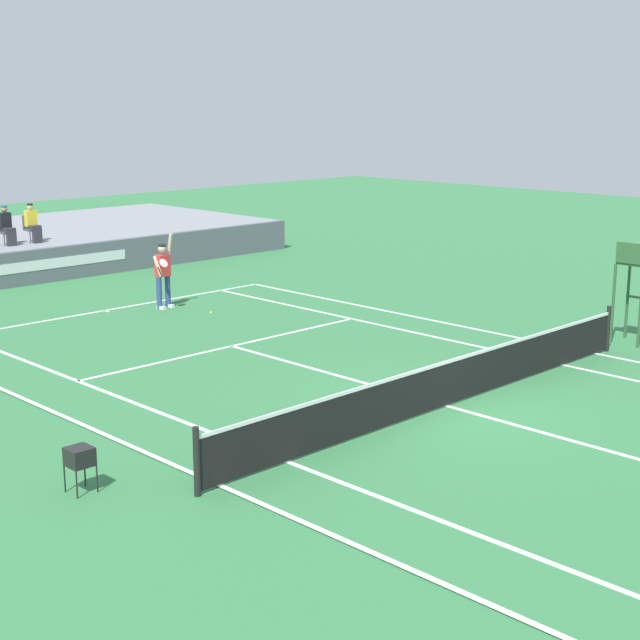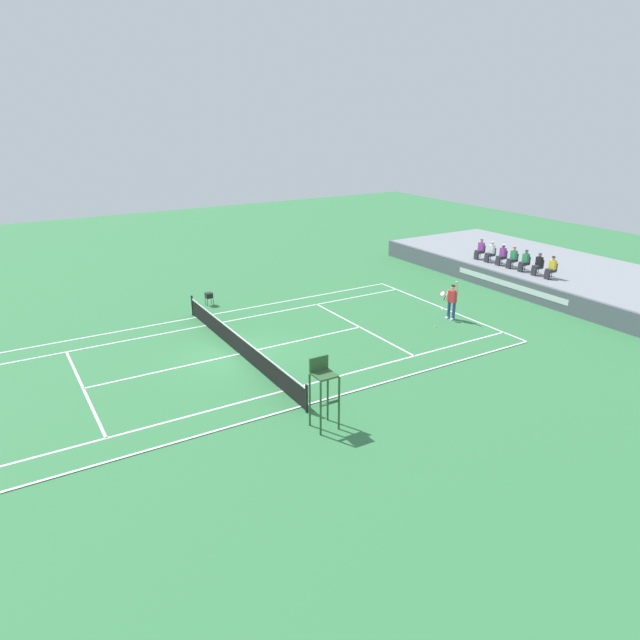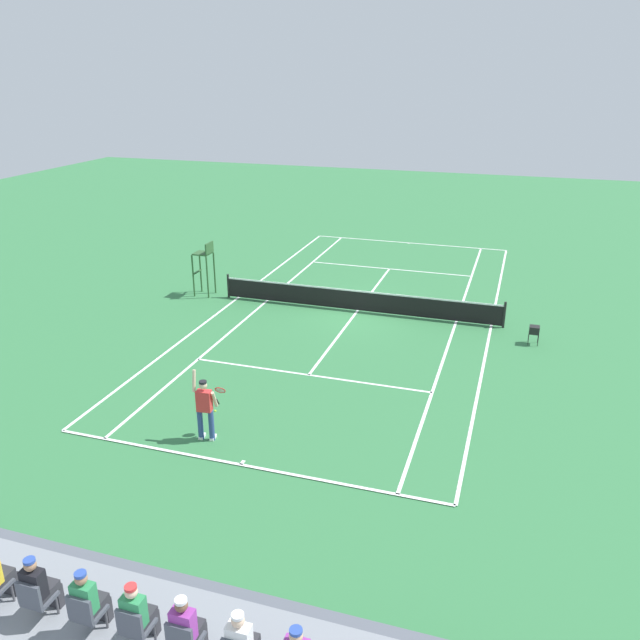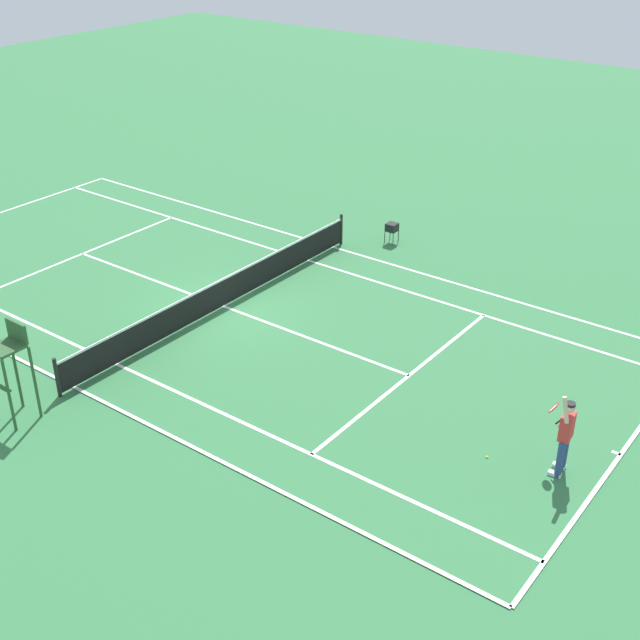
{
  "view_description": "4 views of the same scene",
  "coord_description": "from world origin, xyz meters",
  "px_view_note": "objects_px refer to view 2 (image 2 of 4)",
  "views": [
    {
      "loc": [
        -13.95,
        -10.66,
        5.69
      ],
      "look_at": [
        0.42,
        3.87,
        1.0
      ],
      "focal_mm": 54.02,
      "sensor_mm": 36.0,
      "label": 1
    },
    {
      "loc": [
        21.27,
        -8.68,
        9.86
      ],
      "look_at": [
        0.42,
        3.87,
        1.0
      ],
      "focal_mm": 31.91,
      "sensor_mm": 36.0,
      "label": 2
    },
    {
      "loc": [
        -6.29,
        24.8,
        9.6
      ],
      "look_at": [
        0.42,
        3.87,
        1.0
      ],
      "focal_mm": 36.39,
      "sensor_mm": 36.0,
      "label": 3
    },
    {
      "loc": [
        16.14,
        15.66,
        11.6
      ],
      "look_at": [
        0.42,
        3.87,
        1.0
      ],
      "focal_mm": 47.82,
      "sensor_mm": 36.0,
      "label": 4
    }
  ],
  "objects_px": {
    "spectator_seated_1": "(490,252)",
    "tennis_ball": "(435,327)",
    "spectator_seated_3": "(513,258)",
    "spectator_seated_5": "(538,265)",
    "tennis_player": "(452,301)",
    "ball_hopper": "(209,295)",
    "umpire_chair": "(323,384)",
    "spectator_seated_0": "(480,249)",
    "spectator_seated_2": "(502,255)",
    "spectator_seated_6": "(551,268)",
    "spectator_seated_4": "(525,261)"
  },
  "relations": [
    {
      "from": "spectator_seated_6",
      "to": "tennis_ball",
      "type": "distance_m",
      "value": 8.98
    },
    {
      "from": "spectator_seated_0",
      "to": "tennis_player",
      "type": "bearing_deg",
      "value": -54.2
    },
    {
      "from": "tennis_player",
      "to": "umpire_chair",
      "type": "xyz_separation_m",
      "value": [
        5.65,
        -11.03,
        0.56
      ]
    },
    {
      "from": "spectator_seated_2",
      "to": "spectator_seated_6",
      "type": "distance_m",
      "value": 3.59
    },
    {
      "from": "spectator_seated_3",
      "to": "spectator_seated_5",
      "type": "xyz_separation_m",
      "value": [
        1.84,
        0.0,
        0.0
      ]
    },
    {
      "from": "spectator_seated_1",
      "to": "spectator_seated_5",
      "type": "bearing_deg",
      "value": 0.0
    },
    {
      "from": "tennis_ball",
      "to": "spectator_seated_3",
      "type": "bearing_deg",
      "value": 109.7
    },
    {
      "from": "spectator_seated_1",
      "to": "umpire_chair",
      "type": "bearing_deg",
      "value": -61.27
    },
    {
      "from": "spectator_seated_5",
      "to": "ball_hopper",
      "type": "bearing_deg",
      "value": -114.14
    },
    {
      "from": "spectator_seated_0",
      "to": "spectator_seated_4",
      "type": "distance_m",
      "value": 3.52
    },
    {
      "from": "ball_hopper",
      "to": "spectator_seated_6",
      "type": "bearing_deg",
      "value": 63.38
    },
    {
      "from": "ball_hopper",
      "to": "spectator_seated_0",
      "type": "bearing_deg",
      "value": 79.47
    },
    {
      "from": "spectator_seated_0",
      "to": "spectator_seated_4",
      "type": "height_order",
      "value": "same"
    },
    {
      "from": "spectator_seated_1",
      "to": "spectator_seated_3",
      "type": "xyz_separation_m",
      "value": [
        1.75,
        0.0,
        0.0
      ]
    },
    {
      "from": "tennis_player",
      "to": "ball_hopper",
      "type": "height_order",
      "value": "tennis_player"
    },
    {
      "from": "spectator_seated_0",
      "to": "tennis_player",
      "type": "xyz_separation_m",
      "value": [
        5.3,
        -7.35,
        -0.72
      ]
    },
    {
      "from": "spectator_seated_0",
      "to": "spectator_seated_5",
      "type": "relative_size",
      "value": 1.0
    },
    {
      "from": "umpire_chair",
      "to": "ball_hopper",
      "type": "xyz_separation_m",
      "value": [
        -14.12,
        1.33,
        -0.98
      ]
    },
    {
      "from": "spectator_seated_4",
      "to": "spectator_seated_6",
      "type": "distance_m",
      "value": 1.86
    },
    {
      "from": "spectator_seated_0",
      "to": "spectator_seated_3",
      "type": "xyz_separation_m",
      "value": [
        2.63,
        0.0,
        0.0
      ]
    },
    {
      "from": "spectator_seated_3",
      "to": "spectator_seated_6",
      "type": "bearing_deg",
      "value": 0.0
    },
    {
      "from": "spectator_seated_3",
      "to": "tennis_player",
      "type": "xyz_separation_m",
      "value": [
        2.67,
        -7.35,
        -0.72
      ]
    },
    {
      "from": "spectator_seated_5",
      "to": "tennis_ball",
      "type": "bearing_deg",
      "value": -81.52
    },
    {
      "from": "spectator_seated_0",
      "to": "spectator_seated_2",
      "type": "xyz_separation_m",
      "value": [
        1.79,
        0.0,
        0.0
      ]
    },
    {
      "from": "spectator_seated_0",
      "to": "umpire_chair",
      "type": "xyz_separation_m",
      "value": [
        10.95,
        -18.38,
        -0.15
      ]
    },
    {
      "from": "spectator_seated_0",
      "to": "tennis_ball",
      "type": "distance_m",
      "value": 10.68
    },
    {
      "from": "spectator_seated_3",
      "to": "spectator_seated_0",
      "type": "bearing_deg",
      "value": 180.0
    },
    {
      "from": "spectator_seated_4",
      "to": "spectator_seated_2",
      "type": "bearing_deg",
      "value": 180.0
    },
    {
      "from": "tennis_player",
      "to": "umpire_chair",
      "type": "height_order",
      "value": "umpire_chair"
    },
    {
      "from": "spectator_seated_5",
      "to": "tennis_player",
      "type": "height_order",
      "value": "spectator_seated_5"
    },
    {
      "from": "spectator_seated_2",
      "to": "spectator_seated_5",
      "type": "height_order",
      "value": "same"
    },
    {
      "from": "spectator_seated_5",
      "to": "spectator_seated_4",
      "type": "bearing_deg",
      "value": 180.0
    },
    {
      "from": "tennis_ball",
      "to": "spectator_seated_5",
      "type": "bearing_deg",
      "value": 98.48
    },
    {
      "from": "spectator_seated_2",
      "to": "ball_hopper",
      "type": "bearing_deg",
      "value": -106.21
    },
    {
      "from": "tennis_player",
      "to": "spectator_seated_0",
      "type": "bearing_deg",
      "value": 125.8
    },
    {
      "from": "spectator_seated_0",
      "to": "spectator_seated_2",
      "type": "height_order",
      "value": "same"
    },
    {
      "from": "spectator_seated_3",
      "to": "spectator_seated_1",
      "type": "bearing_deg",
      "value": 180.0
    },
    {
      "from": "spectator_seated_1",
      "to": "tennis_ball",
      "type": "distance_m",
      "value": 10.23
    },
    {
      "from": "tennis_ball",
      "to": "umpire_chair",
      "type": "distance_m",
      "value": 10.98
    },
    {
      "from": "spectator_seated_3",
      "to": "ball_hopper",
      "type": "bearing_deg",
      "value": -108.79
    },
    {
      "from": "spectator_seated_5",
      "to": "spectator_seated_1",
      "type": "bearing_deg",
      "value": 180.0
    },
    {
      "from": "spectator_seated_2",
      "to": "umpire_chair",
      "type": "xyz_separation_m",
      "value": [
        9.17,
        -18.38,
        -0.15
      ]
    },
    {
      "from": "spectator_seated_4",
      "to": "tennis_ball",
      "type": "xyz_separation_m",
      "value": [
        2.27,
        -8.82,
        -1.68
      ]
    },
    {
      "from": "spectator_seated_3",
      "to": "tennis_ball",
      "type": "height_order",
      "value": "spectator_seated_3"
    },
    {
      "from": "spectator_seated_2",
      "to": "umpire_chair",
      "type": "distance_m",
      "value": 20.54
    },
    {
      "from": "umpire_chair",
      "to": "ball_hopper",
      "type": "relative_size",
      "value": 3.49
    },
    {
      "from": "spectator_seated_3",
      "to": "tennis_ball",
      "type": "xyz_separation_m",
      "value": [
        3.16,
        -8.82,
        -1.68
      ]
    },
    {
      "from": "tennis_player",
      "to": "tennis_ball",
      "type": "distance_m",
      "value": 1.82
    },
    {
      "from": "spectator_seated_4",
      "to": "spectator_seated_6",
      "type": "relative_size",
      "value": 1.0
    },
    {
      "from": "spectator_seated_1",
      "to": "tennis_ball",
      "type": "relative_size",
      "value": 18.6
    }
  ]
}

